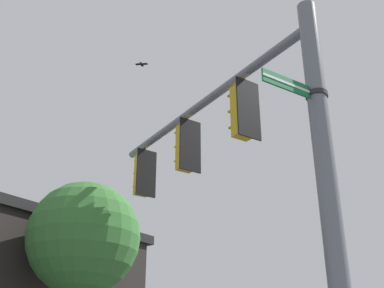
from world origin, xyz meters
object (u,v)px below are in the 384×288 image
(traffic_light_mid_inner, at_px, (185,148))
(street_name_sign, at_px, (305,91))
(traffic_light_nearest_pole, at_px, (242,112))
(traffic_light_mid_outer, at_px, (143,175))
(bird_flying, at_px, (142,64))

(traffic_light_mid_inner, distance_m, street_name_sign, 3.88)
(traffic_light_nearest_pole, xyz_separation_m, traffic_light_mid_inner, (0.03, 1.99, 0.00))
(street_name_sign, bearing_deg, traffic_light_mid_outer, 86.69)
(traffic_light_nearest_pole, distance_m, street_name_sign, 1.94)
(traffic_light_nearest_pole, relative_size, traffic_light_mid_inner, 1.00)
(traffic_light_nearest_pole, relative_size, bird_flying, 3.97)
(bird_flying, bearing_deg, traffic_light_mid_outer, -82.75)
(traffic_light_mid_inner, relative_size, street_name_sign, 1.01)
(traffic_light_mid_outer, xyz_separation_m, street_name_sign, (-0.34, -5.81, -0.54))
(traffic_light_nearest_pole, distance_m, traffic_light_mid_outer, 3.97)
(traffic_light_nearest_pole, distance_m, bird_flying, 5.46)
(traffic_light_mid_outer, distance_m, street_name_sign, 5.85)
(traffic_light_mid_outer, relative_size, street_name_sign, 1.01)
(street_name_sign, xyz_separation_m, bird_flying, (0.30, 6.09, 3.97))
(traffic_light_mid_inner, xyz_separation_m, street_name_sign, (-0.31, -3.83, -0.54))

